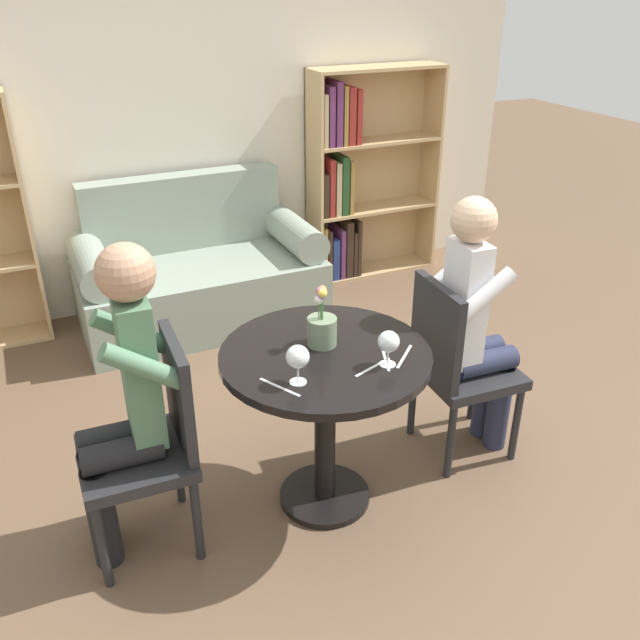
{
  "coord_description": "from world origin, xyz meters",
  "views": [
    {
      "loc": [
        -1.0,
        -2.1,
        2.1
      ],
      "look_at": [
        0.0,
        0.05,
        0.87
      ],
      "focal_mm": 38.0,
      "sensor_mm": 36.0,
      "label": 1
    }
  ],
  "objects_px": {
    "person_right": "(476,325)",
    "chair_left": "(153,439)",
    "bookshelf_right": "(355,180)",
    "wine_glass_left": "(298,358)",
    "wine_glass_right": "(389,343)",
    "couch": "(198,275)",
    "flower_vase": "(322,327)",
    "person_left": "(123,400)",
    "chair_right": "(455,362)"
  },
  "relations": [
    {
      "from": "bookshelf_right",
      "to": "chair_right",
      "type": "relative_size",
      "value": 1.68
    },
    {
      "from": "chair_right",
      "to": "person_right",
      "type": "relative_size",
      "value": 0.7
    },
    {
      "from": "couch",
      "to": "chair_right",
      "type": "xyz_separation_m",
      "value": [
        0.7,
        -1.88,
        0.18
      ]
    },
    {
      "from": "bookshelf_right",
      "to": "wine_glass_left",
      "type": "distance_m",
      "value": 2.8
    },
    {
      "from": "person_left",
      "to": "chair_left",
      "type": "bearing_deg",
      "value": 88.31
    },
    {
      "from": "chair_left",
      "to": "person_left",
      "type": "relative_size",
      "value": 0.69
    },
    {
      "from": "wine_glass_right",
      "to": "couch",
      "type": "bearing_deg",
      "value": 94.67
    },
    {
      "from": "couch",
      "to": "chair_left",
      "type": "bearing_deg",
      "value": -110.44
    },
    {
      "from": "person_right",
      "to": "wine_glass_right",
      "type": "relative_size",
      "value": 8.87
    },
    {
      "from": "wine_glass_right",
      "to": "flower_vase",
      "type": "relative_size",
      "value": 0.57
    },
    {
      "from": "person_right",
      "to": "flower_vase",
      "type": "relative_size",
      "value": 5.02
    },
    {
      "from": "couch",
      "to": "wine_glass_left",
      "type": "xyz_separation_m",
      "value": [
        -0.19,
        -2.11,
        0.55
      ]
    },
    {
      "from": "wine_glass_right",
      "to": "person_left",
      "type": "bearing_deg",
      "value": 163.84
    },
    {
      "from": "flower_vase",
      "to": "person_left",
      "type": "bearing_deg",
      "value": 178.11
    },
    {
      "from": "person_left",
      "to": "flower_vase",
      "type": "distance_m",
      "value": 0.81
    },
    {
      "from": "bookshelf_right",
      "to": "wine_glass_right",
      "type": "bearing_deg",
      "value": -114.93
    },
    {
      "from": "wine_glass_left",
      "to": "flower_vase",
      "type": "relative_size",
      "value": 0.6
    },
    {
      "from": "couch",
      "to": "chair_left",
      "type": "xyz_separation_m",
      "value": [
        -0.7,
        -1.87,
        0.18
      ]
    },
    {
      "from": "person_left",
      "to": "wine_glass_right",
      "type": "distance_m",
      "value": 1.01
    },
    {
      "from": "chair_left",
      "to": "person_left",
      "type": "height_order",
      "value": "person_left"
    },
    {
      "from": "person_left",
      "to": "person_right",
      "type": "height_order",
      "value": "person_left"
    },
    {
      "from": "couch",
      "to": "person_left",
      "type": "distance_m",
      "value": 2.05
    },
    {
      "from": "chair_left",
      "to": "chair_right",
      "type": "distance_m",
      "value": 1.39
    },
    {
      "from": "person_left",
      "to": "wine_glass_left",
      "type": "height_order",
      "value": "person_left"
    },
    {
      "from": "flower_vase",
      "to": "bookshelf_right",
      "type": "bearing_deg",
      "value": 59.32
    },
    {
      "from": "chair_left",
      "to": "flower_vase",
      "type": "xyz_separation_m",
      "value": [
        0.71,
        -0.02,
        0.34
      ]
    },
    {
      "from": "couch",
      "to": "bookshelf_right",
      "type": "distance_m",
      "value": 1.39
    },
    {
      "from": "chair_right",
      "to": "wine_glass_right",
      "type": "height_order",
      "value": "chair_right"
    },
    {
      "from": "chair_right",
      "to": "bookshelf_right",
      "type": "bearing_deg",
      "value": -12.13
    },
    {
      "from": "chair_right",
      "to": "wine_glass_right",
      "type": "distance_m",
      "value": 0.68
    },
    {
      "from": "person_left",
      "to": "bookshelf_right",
      "type": "bearing_deg",
      "value": 138.17
    },
    {
      "from": "couch",
      "to": "chair_right",
      "type": "height_order",
      "value": "couch"
    },
    {
      "from": "person_right",
      "to": "chair_left",
      "type": "bearing_deg",
      "value": 92.37
    },
    {
      "from": "wine_glass_left",
      "to": "wine_glass_right",
      "type": "height_order",
      "value": "wine_glass_left"
    },
    {
      "from": "chair_left",
      "to": "person_right",
      "type": "distance_m",
      "value": 1.49
    },
    {
      "from": "chair_left",
      "to": "chair_right",
      "type": "bearing_deg",
      "value": 91.7
    },
    {
      "from": "couch",
      "to": "chair_left",
      "type": "relative_size",
      "value": 1.71
    },
    {
      "from": "bookshelf_right",
      "to": "wine_glass_left",
      "type": "bearing_deg",
      "value": -121.89
    },
    {
      "from": "couch",
      "to": "flower_vase",
      "type": "bearing_deg",
      "value": -89.57
    },
    {
      "from": "bookshelf_right",
      "to": "flower_vase",
      "type": "distance_m",
      "value": 2.51
    },
    {
      "from": "chair_right",
      "to": "person_right",
      "type": "height_order",
      "value": "person_right"
    },
    {
      "from": "couch",
      "to": "person_left",
      "type": "bearing_deg",
      "value": -112.78
    },
    {
      "from": "chair_right",
      "to": "person_left",
      "type": "xyz_separation_m",
      "value": [
        -1.48,
        0.02,
        0.2
      ]
    },
    {
      "from": "wine_glass_left",
      "to": "chair_left",
      "type": "bearing_deg",
      "value": 154.66
    },
    {
      "from": "chair_left",
      "to": "person_right",
      "type": "relative_size",
      "value": 0.7
    },
    {
      "from": "bookshelf_right",
      "to": "person_right",
      "type": "distance_m",
      "value": 2.22
    },
    {
      "from": "person_left",
      "to": "wine_glass_right",
      "type": "bearing_deg",
      "value": 76.26
    },
    {
      "from": "bookshelf_right",
      "to": "chair_left",
      "type": "bearing_deg",
      "value": -132.96
    },
    {
      "from": "wine_glass_left",
      "to": "wine_glass_right",
      "type": "bearing_deg",
      "value": -4.67
    },
    {
      "from": "chair_left",
      "to": "person_right",
      "type": "bearing_deg",
      "value": 91.41
    }
  ]
}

